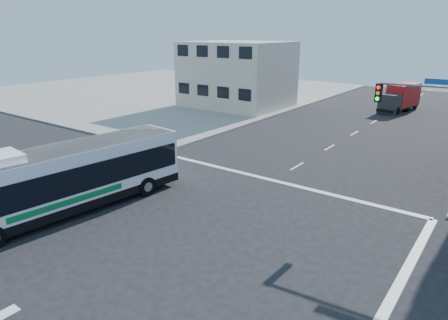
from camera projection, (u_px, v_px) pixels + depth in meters
The scene contains 6 objects.
ground at pixel (171, 239), 18.66m from camera, with size 120.00×120.00×0.00m, color black.
sidewalk_nw at pixel (164, 90), 65.18m from camera, with size 50.00×50.00×0.15m, color gray.
building_west at pixel (237, 75), 49.97m from camera, with size 12.06×10.06×8.00m.
signal_mast_ne at pixel (444, 120), 20.12m from camera, with size 7.91×1.13×8.07m.
transit_bus at pixel (65, 178), 20.92m from camera, with size 4.26×13.33×3.88m.
box_truck at pixel (400, 98), 47.81m from camera, with size 3.32×7.32×3.18m.
Camera 1 is at (11.85, -11.89, 9.28)m, focal length 32.00 mm.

